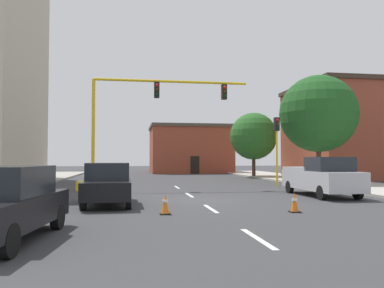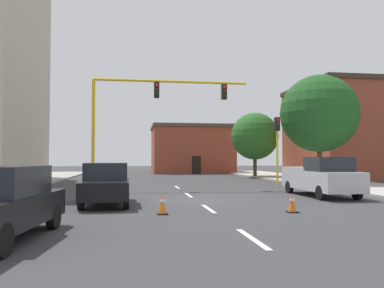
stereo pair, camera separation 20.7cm
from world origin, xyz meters
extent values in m
plane|color=#38383A|center=(0.00, 0.00, 0.00)|extent=(160.00, 160.00, 0.00)
cube|color=#B2ADA3|center=(11.90, 8.00, 0.07)|extent=(6.00, 56.00, 0.14)
cube|color=silver|center=(0.00, -8.50, 0.00)|extent=(0.16, 2.40, 0.01)
cube|color=silver|center=(0.00, -3.00, 0.00)|extent=(0.16, 2.40, 0.01)
cube|color=silver|center=(0.00, 2.50, 0.00)|extent=(0.16, 2.40, 0.01)
cube|color=silver|center=(0.00, 8.00, 0.00)|extent=(0.16, 2.40, 0.01)
cube|color=brown|center=(4.77, 33.80, 2.95)|extent=(10.39, 8.63, 5.90)
cube|color=#4C4238|center=(4.77, 33.80, 6.10)|extent=(10.69, 8.93, 0.40)
cube|color=black|center=(4.77, 29.45, 1.10)|extent=(1.10, 0.06, 2.20)
cube|color=brown|center=(18.94, 17.09, 4.31)|extent=(11.78, 10.30, 8.62)
cube|color=#3D2D23|center=(18.94, 17.09, 8.82)|extent=(12.08, 10.60, 0.40)
cube|color=yellow|center=(-5.30, 6.38, 0.28)|extent=(1.80, 1.20, 0.55)
cylinder|color=yellow|center=(-5.30, 6.38, 3.65)|extent=(0.20, 0.20, 6.20)
cylinder|color=yellow|center=(-0.51, 6.38, 6.75)|extent=(9.58, 0.16, 0.16)
cube|color=black|center=(-1.47, 6.38, 6.18)|extent=(0.32, 0.36, 0.95)
sphere|color=red|center=(-1.47, 6.19, 6.45)|extent=(0.20, 0.20, 0.20)
sphere|color=#38280A|center=(-1.47, 6.19, 6.17)|extent=(0.20, 0.20, 0.20)
sphere|color=black|center=(-1.47, 6.19, 5.89)|extent=(0.20, 0.20, 0.20)
cube|color=black|center=(2.84, 6.38, 6.18)|extent=(0.32, 0.36, 0.95)
sphere|color=red|center=(2.84, 6.19, 6.45)|extent=(0.20, 0.20, 0.20)
sphere|color=#38280A|center=(2.84, 6.19, 6.17)|extent=(0.20, 0.20, 0.20)
sphere|color=black|center=(2.84, 6.19, 5.89)|extent=(0.20, 0.20, 0.20)
cylinder|color=yellow|center=(7.07, 8.19, 2.40)|extent=(0.14, 0.14, 4.80)
cube|color=black|center=(7.07, 8.19, 4.33)|extent=(0.32, 0.36, 0.95)
sphere|color=red|center=(7.07, 8.00, 4.60)|extent=(0.20, 0.20, 0.20)
sphere|color=#38280A|center=(7.07, 8.00, 4.32)|extent=(0.20, 0.20, 0.20)
sphere|color=black|center=(7.07, 8.00, 4.04)|extent=(0.20, 0.20, 0.20)
cylinder|color=#4C3823|center=(10.86, 9.44, 1.55)|extent=(0.36, 0.36, 3.11)
sphere|color=#1E511E|center=(10.86, 9.44, 5.28)|extent=(5.79, 5.79, 5.79)
cylinder|color=#4C3823|center=(9.25, 20.00, 1.19)|extent=(0.36, 0.36, 2.39)
sphere|color=#286023|center=(9.25, 20.00, 4.18)|extent=(4.78, 4.78, 4.78)
cube|color=#BCBCC1|center=(6.58, 0.99, 0.81)|extent=(2.03, 5.41, 0.95)
cube|color=#1E2328|center=(6.58, 0.09, 1.64)|extent=(1.85, 1.81, 0.70)
cube|color=#BCBCC1|center=(6.59, 2.17, 1.37)|extent=(2.02, 2.82, 0.16)
cylinder|color=black|center=(7.47, -0.85, 0.34)|extent=(0.22, 0.68, 0.68)
cylinder|color=black|center=(5.67, -0.84, 0.34)|extent=(0.22, 0.68, 0.68)
cylinder|color=black|center=(7.49, 2.82, 0.34)|extent=(0.22, 0.68, 0.68)
cylinder|color=black|center=(5.69, 2.83, 0.34)|extent=(0.22, 0.68, 0.68)
cube|color=black|center=(-5.97, -7.93, 0.69)|extent=(2.36, 4.68, 0.70)
cube|color=#1E2328|center=(-5.96, -7.83, 1.39)|extent=(1.96, 2.48, 0.70)
cylinder|color=black|center=(-4.98, -6.50, 0.34)|extent=(0.30, 0.70, 0.68)
cylinder|color=black|center=(-5.33, -9.54, 0.34)|extent=(0.30, 0.70, 0.68)
cube|color=black|center=(-3.96, -1.18, 0.69)|extent=(1.92, 4.53, 0.70)
cube|color=#1E2328|center=(-3.96, -1.08, 1.39)|extent=(1.74, 2.32, 0.70)
cylinder|color=black|center=(-4.80, 0.34, 0.34)|extent=(0.23, 0.68, 0.68)
cylinder|color=black|center=(-3.15, 0.37, 0.34)|extent=(0.23, 0.68, 0.68)
cylinder|color=black|center=(-4.76, -2.72, 0.34)|extent=(0.23, 0.68, 0.68)
cylinder|color=black|center=(-3.11, -2.69, 0.34)|extent=(0.23, 0.68, 0.68)
cube|color=black|center=(2.75, -4.43, 0.02)|extent=(0.36, 0.36, 0.04)
cone|color=orange|center=(2.75, -4.43, 0.37)|extent=(0.28, 0.28, 0.65)
cylinder|color=white|center=(2.75, -4.43, 0.44)|extent=(0.19, 0.19, 0.08)
cube|color=black|center=(-1.85, -4.22, 0.02)|extent=(0.36, 0.36, 0.04)
cone|color=orange|center=(-1.85, -4.22, 0.37)|extent=(0.28, 0.28, 0.67)
cylinder|color=white|center=(-1.85, -4.22, 0.45)|extent=(0.19, 0.19, 0.08)
camera|label=1|loc=(-3.01, -17.42, 1.92)|focal=35.89mm
camera|label=2|loc=(-2.80, -17.45, 1.92)|focal=35.89mm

